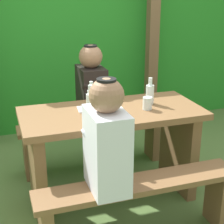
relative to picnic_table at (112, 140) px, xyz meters
The scene contains 13 objects.
ground_plane 0.52m from the picnic_table, ahead, with size 12.00×12.00×0.00m, color #4F6C35.
hedge_backdrop 2.20m from the picnic_table, 90.00° to the left, with size 6.40×1.05×2.07m, color #248122.
pergola_post_right 1.76m from the picnic_table, 55.40° to the left, with size 0.12×0.12×1.99m, color brown.
picnic_table is the anchor object (origin of this frame).
bench_near 0.60m from the picnic_table, 90.00° to the right, with size 1.40×0.24×0.47m.
bench_far 0.60m from the picnic_table, 90.00° to the left, with size 1.40×0.24×0.47m.
person_white_shirt 0.67m from the picnic_table, 111.50° to the right, with size 0.25×0.35×0.72m.
person_black_coat 0.63m from the picnic_table, 90.85° to the left, with size 0.25×0.35×0.72m.
drinking_glass 0.41m from the picnic_table, 13.49° to the right, with size 0.07×0.07×0.10m, color silver.
bottle_left 0.48m from the picnic_table, ahead, with size 0.07×0.07×0.22m.
bottle_right 0.42m from the picnic_table, 149.25° to the right, with size 0.07×0.07×0.25m.
bottle_center 0.38m from the picnic_table, behind, with size 0.06×0.06×0.24m.
cell_phone 0.34m from the picnic_table, 160.08° to the left, with size 0.07×0.14×0.01m, color silver.
Camera 1 is at (-0.82, -2.47, 1.71)m, focal length 57.62 mm.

